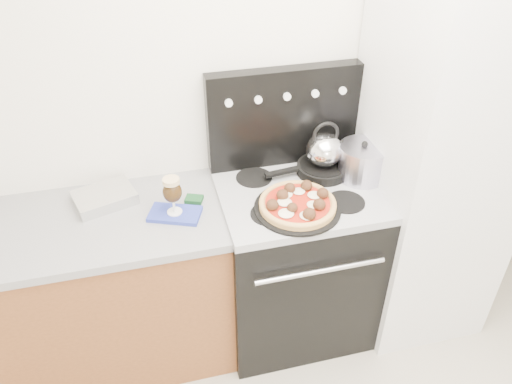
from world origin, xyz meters
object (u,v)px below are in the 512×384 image
object	(u,v)px
pizza_pan	(297,208)
pizza	(298,203)
oven_mitt	(175,214)
beer_glass	(173,196)
skillet	(323,169)
tea_kettle	(325,148)
base_cabinet	(79,299)
fridge	(434,168)
stove_body	(294,263)
stock_pot	(362,163)

from	to	relation	value
pizza_pan	pizza	bearing A→B (deg)	0.00
oven_mitt	pizza_pan	bearing A→B (deg)	-11.88
beer_glass	skillet	bearing A→B (deg)	10.67
oven_mitt	tea_kettle	distance (m)	0.79
base_cabinet	skillet	world-z (taller)	skillet
beer_glass	skillet	world-z (taller)	beer_glass
fridge	oven_mitt	distance (m)	1.29
stove_body	skillet	world-z (taller)	skillet
pizza_pan	skillet	bearing A→B (deg)	50.01
fridge	beer_glass	xyz separation A→B (m)	(-1.29, -0.01, 0.06)
base_cabinet	oven_mitt	distance (m)	0.70
beer_glass	pizza_pan	world-z (taller)	beer_glass
stove_body	stock_pot	bearing A→B (deg)	5.04
pizza	stock_pot	world-z (taller)	stock_pot
stove_body	tea_kettle	distance (m)	0.66
pizza_pan	stock_pot	xyz separation A→B (m)	(0.38, 0.17, 0.08)
beer_glass	stock_pot	distance (m)	0.93
skillet	stock_pot	distance (m)	0.20
skillet	stock_pot	size ratio (longest dim) A/B	1.14
stove_body	beer_glass	bearing A→B (deg)	-177.05
fridge	pizza_pan	xyz separation A→B (m)	(-0.75, -0.12, -0.02)
stock_pot	stove_body	bearing A→B (deg)	-174.96
base_cabinet	skillet	xyz separation A→B (m)	(1.27, 0.09, 0.51)
pizza	skillet	bearing A→B (deg)	50.01
oven_mitt	stock_pot	bearing A→B (deg)	3.70
pizza_pan	tea_kettle	distance (m)	0.36
skillet	fridge	bearing A→B (deg)	-14.32
fridge	tea_kettle	xyz separation A→B (m)	(-0.54, 0.14, 0.12)
oven_mitt	skillet	size ratio (longest dim) A/B	0.89
skillet	pizza_pan	bearing A→B (deg)	-129.99
skillet	tea_kettle	world-z (taller)	tea_kettle
stove_body	tea_kettle	world-z (taller)	tea_kettle
beer_glass	base_cabinet	bearing A→B (deg)	173.81
tea_kettle	stock_pot	bearing A→B (deg)	-21.56
pizza_pan	skillet	xyz separation A→B (m)	(0.22, 0.26, 0.02)
oven_mitt	skillet	world-z (taller)	skillet
pizza_pan	stove_body	bearing A→B (deg)	70.33
tea_kettle	skillet	bearing A→B (deg)	4.68
fridge	pizza_pan	size ratio (longest dim) A/B	4.82
beer_glass	tea_kettle	world-z (taller)	tea_kettle
stove_body	pizza_pan	distance (m)	0.51
base_cabinet	pizza	bearing A→B (deg)	-9.14
pizza_pan	tea_kettle	bearing A→B (deg)	50.01
stock_pot	fridge	bearing A→B (deg)	-8.36
beer_glass	pizza_pan	size ratio (longest dim) A/B	0.47
oven_mitt	stock_pot	xyz separation A→B (m)	(0.92, 0.06, 0.09)
stove_body	beer_glass	world-z (taller)	beer_glass
pizza_pan	pizza	world-z (taller)	pizza
base_cabinet	beer_glass	distance (m)	0.78
fridge	stock_pot	world-z (taller)	fridge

